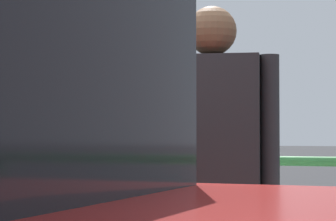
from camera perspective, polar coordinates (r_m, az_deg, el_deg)
parking_meter at (r=3.56m, az=-4.63°, el=-3.62°), size 0.15×0.16×1.50m
pedestrian_at_meter at (r=3.54m, az=3.40°, el=-4.07°), size 0.64×0.51×1.77m
background_railing at (r=4.91m, az=0.75°, el=-6.78°), size 24.06×0.06×1.02m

